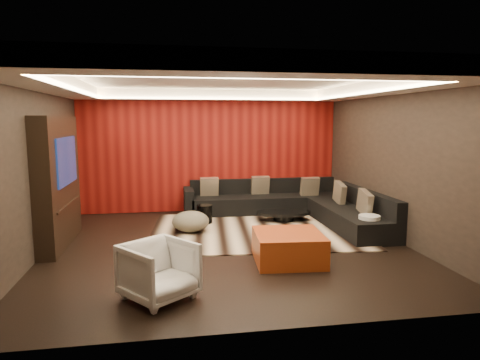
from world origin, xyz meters
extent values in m
cube|color=black|center=(0.00, 0.00, -0.01)|extent=(6.00, 6.00, 0.02)
cube|color=silver|center=(0.00, 0.00, 2.81)|extent=(6.00, 6.00, 0.02)
cube|color=black|center=(0.00, 3.01, 1.40)|extent=(6.00, 0.02, 2.80)
cube|color=black|center=(-3.01, 0.00, 1.40)|extent=(0.02, 6.00, 2.80)
cube|color=black|center=(3.01, 0.00, 1.40)|extent=(0.02, 6.00, 2.80)
cube|color=#6B0C0A|center=(0.00, 2.97, 1.40)|extent=(5.98, 0.05, 2.78)
cube|color=silver|center=(0.00, 2.70, 2.69)|extent=(6.00, 0.60, 0.22)
cube|color=silver|center=(0.00, -2.70, 2.69)|extent=(6.00, 0.60, 0.22)
cube|color=silver|center=(-2.70, 0.00, 2.69)|extent=(0.60, 4.80, 0.22)
cube|color=silver|center=(2.70, 0.00, 2.69)|extent=(0.60, 4.80, 0.22)
cube|color=#FFD899|center=(0.00, 2.36, 2.60)|extent=(4.80, 0.08, 0.04)
cube|color=#FFD899|center=(0.00, -2.36, 2.60)|extent=(4.80, 0.08, 0.04)
cube|color=#FFD899|center=(-2.36, 0.00, 2.60)|extent=(0.08, 4.80, 0.04)
cube|color=#FFD899|center=(2.36, 0.00, 2.60)|extent=(0.08, 4.80, 0.04)
cube|color=black|center=(-2.85, 0.60, 1.10)|extent=(0.30, 2.00, 2.20)
cube|color=black|center=(-2.69, 0.60, 1.45)|extent=(0.04, 1.30, 0.80)
cube|color=black|center=(-2.69, 0.60, 0.70)|extent=(0.04, 1.60, 0.04)
cube|color=beige|center=(0.66, 0.91, 0.01)|extent=(4.24, 3.33, 0.02)
cylinder|color=black|center=(1.41, 1.60, 0.12)|extent=(1.19, 1.19, 0.20)
cylinder|color=black|center=(-0.27, 1.65, 0.21)|extent=(0.32, 0.32, 0.37)
ellipsoid|color=#B5AB8C|center=(-0.59, 1.01, 0.21)|extent=(0.71, 0.71, 0.39)
cylinder|color=silver|center=(2.50, -0.12, 0.23)|extent=(0.41, 0.41, 0.47)
cube|color=#943213|center=(0.79, -0.95, 0.22)|extent=(1.08, 1.08, 0.45)
imported|color=silver|center=(-1.12, -2.02, 0.35)|extent=(1.06, 1.06, 0.70)
cube|color=black|center=(1.25, 2.55, 0.20)|extent=(3.50, 0.90, 0.40)
cube|color=black|center=(1.25, 2.90, 0.57)|extent=(3.50, 0.20, 0.35)
cube|color=black|center=(2.55, 0.80, 0.20)|extent=(0.90, 2.60, 0.40)
cube|color=black|center=(2.90, 0.80, 0.57)|extent=(0.20, 2.60, 0.35)
cube|color=black|center=(-0.55, 2.55, 0.30)|extent=(0.20, 0.90, 0.60)
cube|color=tan|center=(2.55, 1.36, 0.62)|extent=(0.12, 0.50, 0.50)
cube|color=tan|center=(-0.07, 2.67, 0.62)|extent=(0.42, 0.20, 0.44)
cube|color=tan|center=(1.13, 2.69, 0.62)|extent=(0.42, 0.20, 0.44)
cube|color=tan|center=(2.59, 0.27, 0.62)|extent=(0.12, 0.50, 0.50)
cube|color=tan|center=(2.22, 2.31, 0.62)|extent=(0.42, 0.20, 0.44)
camera|label=1|loc=(-0.98, -7.01, 2.14)|focal=32.00mm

